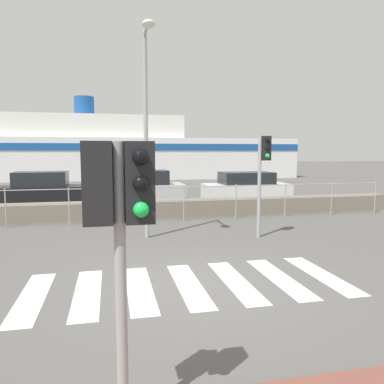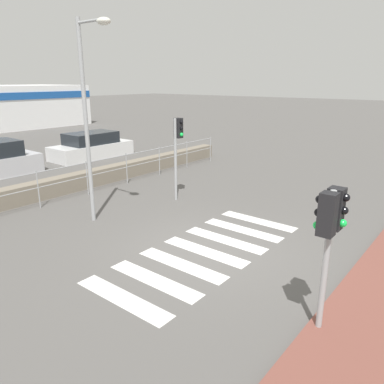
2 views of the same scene
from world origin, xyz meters
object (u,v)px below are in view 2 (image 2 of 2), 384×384
at_px(traffic_light_near, 330,224).
at_px(streetlamp, 90,100).
at_px(parked_car_white, 92,147).
at_px(traffic_light_far, 177,141).

xyz_separation_m(traffic_light_near, streetlamp, (0.92, 7.10, 1.60)).
bearing_deg(streetlamp, parked_car_white, 54.18).
bearing_deg(streetlamp, traffic_light_near, -97.42).
relative_size(traffic_light_far, parked_car_white, 0.64).
bearing_deg(traffic_light_near, streetlamp, 82.58).
bearing_deg(traffic_light_near, parked_car_white, 65.80).
bearing_deg(streetlamp, traffic_light_far, -6.58).
relative_size(traffic_light_near, parked_car_white, 0.56).
relative_size(traffic_light_near, streetlamp, 0.44).
distance_m(traffic_light_near, parked_car_white, 16.95).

